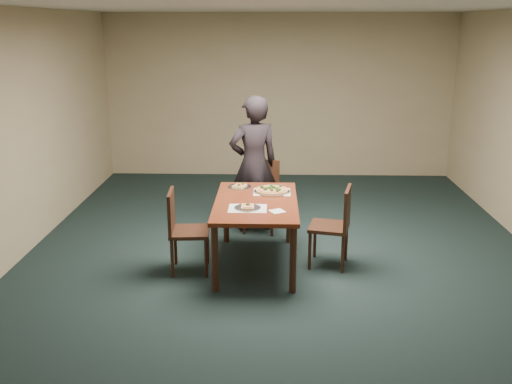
{
  "coord_description": "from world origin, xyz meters",
  "views": [
    {
      "loc": [
        -0.1,
        -5.95,
        2.61
      ],
      "look_at": [
        -0.28,
        0.0,
        0.85
      ],
      "focal_mm": 40.0,
      "sensor_mm": 36.0,
      "label": 1
    }
  ],
  "objects_px": {
    "chair_far": "(262,191)",
    "chair_left": "(182,226)",
    "slice_plate_near": "(248,207)",
    "slice_plate_far": "(240,186)",
    "dining_table": "(256,209)",
    "pizza_pan": "(272,190)",
    "diner": "(254,164)",
    "chair_right": "(336,222)"
  },
  "relations": [
    {
      "from": "diner",
      "to": "pizza_pan",
      "type": "height_order",
      "value": "diner"
    },
    {
      "from": "pizza_pan",
      "to": "slice_plate_far",
      "type": "relative_size",
      "value": 1.47
    },
    {
      "from": "diner",
      "to": "slice_plate_near",
      "type": "bearing_deg",
      "value": 69.93
    },
    {
      "from": "slice_plate_near",
      "to": "pizza_pan",
      "type": "bearing_deg",
      "value": 67.52
    },
    {
      "from": "chair_left",
      "to": "pizza_pan",
      "type": "bearing_deg",
      "value": -65.15
    },
    {
      "from": "slice_plate_near",
      "to": "slice_plate_far",
      "type": "relative_size",
      "value": 1.0
    },
    {
      "from": "chair_left",
      "to": "pizza_pan",
      "type": "distance_m",
      "value": 1.13
    },
    {
      "from": "dining_table",
      "to": "chair_right",
      "type": "relative_size",
      "value": 1.65
    },
    {
      "from": "slice_plate_far",
      "to": "diner",
      "type": "bearing_deg",
      "value": 76.74
    },
    {
      "from": "diner",
      "to": "slice_plate_near",
      "type": "distance_m",
      "value": 1.42
    },
    {
      "from": "chair_far",
      "to": "diner",
      "type": "xyz_separation_m",
      "value": [
        -0.11,
        -0.03,
        0.37
      ]
    },
    {
      "from": "dining_table",
      "to": "slice_plate_near",
      "type": "height_order",
      "value": "slice_plate_near"
    },
    {
      "from": "chair_left",
      "to": "diner",
      "type": "relative_size",
      "value": 0.52
    },
    {
      "from": "chair_right",
      "to": "pizza_pan",
      "type": "relative_size",
      "value": 2.21
    },
    {
      "from": "chair_left",
      "to": "chair_right",
      "type": "height_order",
      "value": "same"
    },
    {
      "from": "chair_right",
      "to": "slice_plate_near",
      "type": "height_order",
      "value": "chair_right"
    },
    {
      "from": "chair_right",
      "to": "slice_plate_near",
      "type": "bearing_deg",
      "value": -61.59
    },
    {
      "from": "slice_plate_near",
      "to": "slice_plate_far",
      "type": "bearing_deg",
      "value": 99.26
    },
    {
      "from": "diner",
      "to": "slice_plate_far",
      "type": "height_order",
      "value": "diner"
    },
    {
      "from": "chair_far",
      "to": "chair_left",
      "type": "xyz_separation_m",
      "value": [
        -0.83,
        -1.37,
        0.0
      ]
    },
    {
      "from": "slice_plate_far",
      "to": "slice_plate_near",
      "type": "bearing_deg",
      "value": -80.74
    },
    {
      "from": "pizza_pan",
      "to": "chair_far",
      "type": "bearing_deg",
      "value": 98.91
    },
    {
      "from": "dining_table",
      "to": "chair_left",
      "type": "bearing_deg",
      "value": -166.15
    },
    {
      "from": "slice_plate_near",
      "to": "slice_plate_far",
      "type": "xyz_separation_m",
      "value": [
        -0.13,
        0.8,
        -0.0
      ]
    },
    {
      "from": "chair_far",
      "to": "diner",
      "type": "height_order",
      "value": "diner"
    },
    {
      "from": "dining_table",
      "to": "chair_left",
      "type": "height_order",
      "value": "chair_left"
    },
    {
      "from": "chair_right",
      "to": "chair_left",
      "type": "bearing_deg",
      "value": -70.65
    },
    {
      "from": "dining_table",
      "to": "chair_far",
      "type": "distance_m",
      "value": 1.19
    },
    {
      "from": "dining_table",
      "to": "chair_left",
      "type": "distance_m",
      "value": 0.83
    },
    {
      "from": "chair_left",
      "to": "slice_plate_near",
      "type": "height_order",
      "value": "chair_left"
    },
    {
      "from": "chair_far",
      "to": "chair_right",
      "type": "bearing_deg",
      "value": -45.11
    },
    {
      "from": "dining_table",
      "to": "chair_far",
      "type": "bearing_deg",
      "value": 87.98
    },
    {
      "from": "dining_table",
      "to": "chair_right",
      "type": "height_order",
      "value": "chair_right"
    },
    {
      "from": "dining_table",
      "to": "slice_plate_far",
      "type": "height_order",
      "value": "slice_plate_far"
    },
    {
      "from": "dining_table",
      "to": "pizza_pan",
      "type": "xyz_separation_m",
      "value": [
        0.17,
        0.34,
        0.12
      ]
    },
    {
      "from": "pizza_pan",
      "to": "slice_plate_far",
      "type": "height_order",
      "value": "pizza_pan"
    },
    {
      "from": "chair_far",
      "to": "chair_right",
      "type": "distance_m",
      "value": 1.45
    },
    {
      "from": "chair_left",
      "to": "slice_plate_near",
      "type": "xyz_separation_m",
      "value": [
        0.71,
        -0.08,
        0.25
      ]
    },
    {
      "from": "diner",
      "to": "chair_right",
      "type": "bearing_deg",
      "value": 110.06
    },
    {
      "from": "chair_left",
      "to": "slice_plate_far",
      "type": "height_order",
      "value": "chair_left"
    },
    {
      "from": "chair_far",
      "to": "slice_plate_far",
      "type": "height_order",
      "value": "chair_far"
    },
    {
      "from": "chair_far",
      "to": "pizza_pan",
      "type": "xyz_separation_m",
      "value": [
        0.13,
        -0.84,
        0.26
      ]
    }
  ]
}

